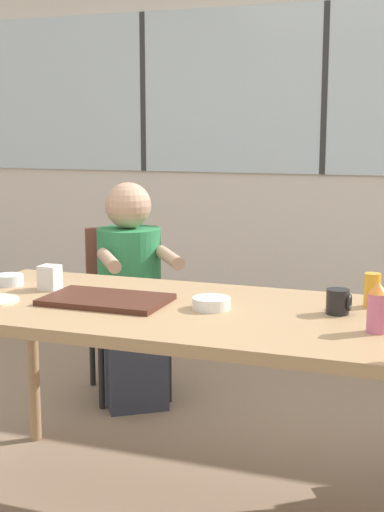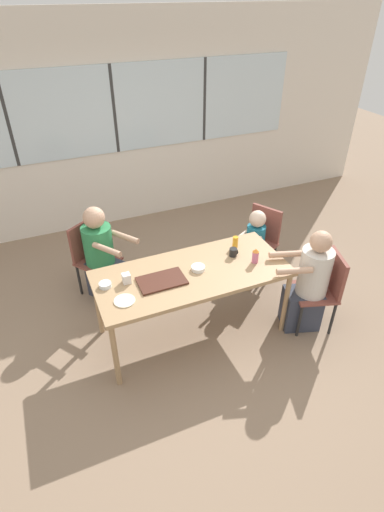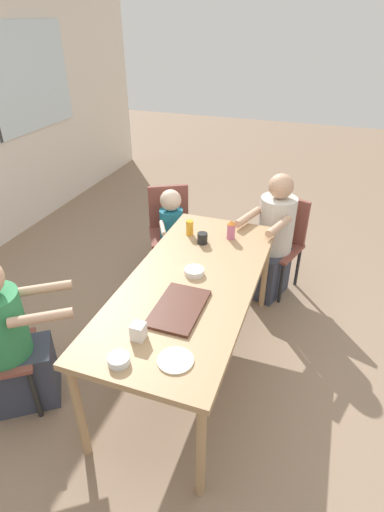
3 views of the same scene
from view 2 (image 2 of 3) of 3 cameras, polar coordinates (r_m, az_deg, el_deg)
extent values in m
plane|color=#8C725B|center=(4.24, 0.00, -10.55)|extent=(16.00, 16.00, 0.00)
cube|color=silver|center=(5.74, -10.93, 17.72)|extent=(8.40, 0.06, 2.80)
cube|color=silver|center=(5.64, -11.08, 19.77)|extent=(5.20, 0.02, 1.11)
cube|color=#333333|center=(5.51, -24.82, 17.04)|extent=(0.04, 0.01, 1.11)
cube|color=#333333|center=(5.64, -11.06, 19.76)|extent=(0.04, 0.01, 1.11)
cube|color=#333333|center=(6.04, 1.80, 21.29)|extent=(0.04, 0.01, 1.11)
cube|color=tan|center=(3.75, 0.00, -2.52)|extent=(1.83, 0.81, 0.04)
cylinder|color=tan|center=(3.58, -10.89, -13.82)|extent=(0.05, 0.05, 0.72)
cylinder|color=tan|center=(4.11, 13.23, -6.55)|extent=(0.05, 0.05, 0.72)
cylinder|color=tan|center=(4.09, -13.32, -6.86)|extent=(0.05, 0.05, 0.72)
cylinder|color=tan|center=(4.56, 8.28, -1.29)|extent=(0.05, 0.05, 0.72)
cube|color=brown|center=(4.58, -13.25, -0.75)|extent=(0.56, 0.56, 0.03)
cube|color=brown|center=(4.58, -15.25, 2.22)|extent=(0.33, 0.25, 0.42)
cylinder|color=black|center=(4.71, -10.00, -2.54)|extent=(0.03, 0.03, 0.41)
cylinder|color=black|center=(4.52, -12.77, -4.72)|extent=(0.03, 0.03, 0.41)
cylinder|color=black|center=(4.90, -13.03, -1.25)|extent=(0.03, 0.03, 0.41)
cylinder|color=black|center=(4.72, -15.80, -3.28)|extent=(0.03, 0.03, 0.41)
cube|color=brown|center=(4.22, 17.03, -4.96)|extent=(0.50, 0.50, 0.03)
cube|color=brown|center=(4.15, 19.85, -2.37)|extent=(0.15, 0.37, 0.42)
cylinder|color=black|center=(4.18, 15.10, -8.92)|extent=(0.03, 0.03, 0.41)
cylinder|color=black|center=(4.42, 13.77, -5.94)|extent=(0.03, 0.03, 0.41)
cylinder|color=black|center=(4.30, 19.42, -8.43)|extent=(0.03, 0.03, 0.41)
cylinder|color=black|center=(4.53, 17.87, -5.57)|extent=(0.03, 0.03, 0.41)
cube|color=brown|center=(4.79, 9.17, 1.46)|extent=(0.54, 0.54, 0.03)
cube|color=brown|center=(4.81, 10.50, 4.59)|extent=(0.21, 0.35, 0.42)
cylinder|color=black|center=(4.72, 9.66, -2.34)|extent=(0.03, 0.03, 0.41)
cylinder|color=black|center=(4.85, 6.20, -0.87)|extent=(0.03, 0.03, 0.41)
cylinder|color=black|center=(4.98, 11.62, -0.48)|extent=(0.03, 0.03, 0.41)
cylinder|color=black|center=(5.10, 8.28, 0.87)|extent=(0.03, 0.03, 0.41)
cube|color=#333847|center=(4.64, -11.99, -3.21)|extent=(0.45, 0.48, 0.43)
cylinder|color=#2D844C|center=(4.43, -13.26, 1.56)|extent=(0.32, 0.32, 0.44)
sphere|color=tan|center=(4.26, -13.85, 5.34)|extent=(0.23, 0.23, 0.23)
cylinder|color=tan|center=(4.29, -9.53, 2.71)|extent=(0.25, 0.32, 0.06)
cylinder|color=tan|center=(4.12, -12.07, 0.90)|extent=(0.25, 0.32, 0.06)
cube|color=#333847|center=(4.31, 15.31, -7.18)|extent=(0.44, 0.38, 0.43)
cylinder|color=beige|center=(4.05, 17.10, -2.18)|extent=(0.31, 0.31, 0.49)
sphere|color=tan|center=(3.86, 17.96, 1.97)|extent=(0.21, 0.21, 0.21)
cylinder|color=tan|center=(3.78, 14.45, -2.07)|extent=(0.34, 0.16, 0.06)
cylinder|color=tan|center=(4.00, 13.29, 0.27)|extent=(0.34, 0.16, 0.06)
cube|color=#333847|center=(4.84, 8.46, -1.00)|extent=(0.32, 0.29, 0.43)
cylinder|color=#1E7089|center=(4.68, 9.09, 2.78)|extent=(0.22, 0.22, 0.27)
sphere|color=beige|center=(4.56, 9.35, 5.26)|extent=(0.19, 0.19, 0.19)
cylinder|color=beige|center=(4.48, 9.03, 2.02)|extent=(0.23, 0.15, 0.04)
cylinder|color=beige|center=(4.55, 6.94, 2.83)|extent=(0.23, 0.15, 0.04)
cube|color=#472319|center=(3.62, -4.36, -3.54)|extent=(0.43, 0.27, 0.02)
cylinder|color=black|center=(3.95, 5.89, 0.54)|extent=(0.08, 0.08, 0.08)
torus|color=black|center=(3.97, 6.37, 0.66)|extent=(0.01, 0.06, 0.06)
cylinder|color=#CC668C|center=(3.88, 9.02, -0.14)|extent=(0.06, 0.06, 0.12)
cone|color=orange|center=(3.84, 9.13, 0.80)|extent=(0.06, 0.06, 0.03)
cylinder|color=gold|center=(4.08, 6.21, 2.01)|extent=(0.06, 0.06, 0.12)
cube|color=silver|center=(3.63, -9.36, -3.16)|extent=(0.07, 0.07, 0.09)
cylinder|color=white|center=(3.75, 0.89, -1.72)|extent=(0.13, 0.13, 0.04)
cylinder|color=silver|center=(3.63, -12.30, -4.05)|extent=(0.11, 0.11, 0.04)
cylinder|color=beige|center=(3.46, -9.62, -6.32)|extent=(0.18, 0.18, 0.01)
camera|label=1|loc=(2.62, 39.21, -13.96)|focal=50.00mm
camera|label=3|loc=(2.33, -42.28, 6.35)|focal=28.00mm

